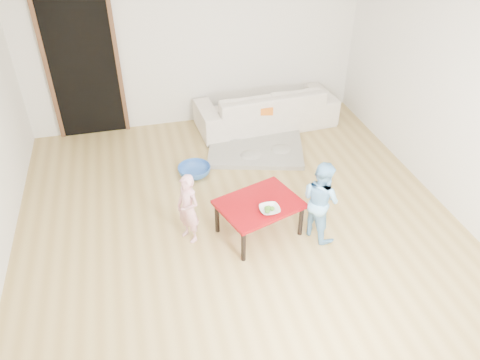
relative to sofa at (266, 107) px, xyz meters
name	(u,v)px	position (x,y,z in m)	size (l,w,h in m)	color
floor	(236,215)	(-0.98, -2.05, -0.31)	(5.00, 5.00, 0.01)	#A88748
back_wall	(194,39)	(-0.98, 0.45, 0.99)	(5.00, 0.02, 2.60)	white
right_wall	(450,92)	(1.52, -2.05, 0.99)	(0.02, 5.00, 2.60)	white
doorway	(84,68)	(-2.58, 0.43, 0.72)	(1.02, 0.08, 2.11)	brown
sofa	(266,107)	(0.00, 0.00, 0.00)	(2.12, 0.83, 0.62)	white
cushion	(258,107)	(-0.20, -0.25, 0.15)	(0.41, 0.36, 0.11)	orange
red_table	(259,218)	(-0.81, -2.41, -0.10)	(0.85, 0.64, 0.43)	maroon
bowl	(270,210)	(-0.74, -2.58, 0.14)	(0.21, 0.21, 0.05)	white
broccoli	(270,210)	(-0.74, -2.58, 0.15)	(0.12, 0.12, 0.06)	#2D5919
child_pink	(188,209)	(-1.57, -2.30, 0.10)	(0.30, 0.20, 0.82)	#EE6C83
child_blue	(321,200)	(-0.17, -2.58, 0.16)	(0.46, 0.36, 0.94)	#6BC8F8
basin	(194,171)	(-1.31, -1.10, -0.24)	(0.43, 0.43, 0.14)	#2F60B4
blanket	(255,147)	(-0.35, -0.65, -0.28)	(1.32, 1.10, 0.07)	#9D9B8A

